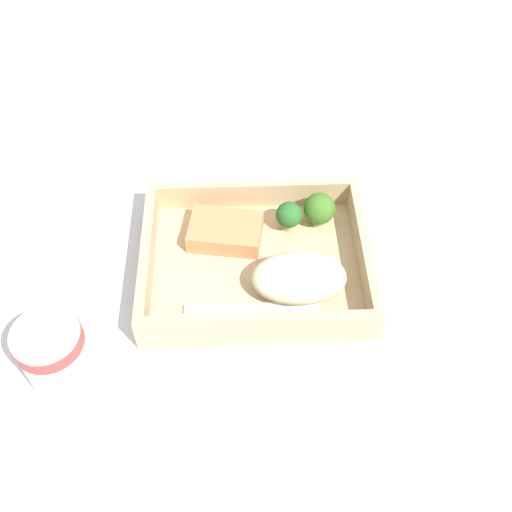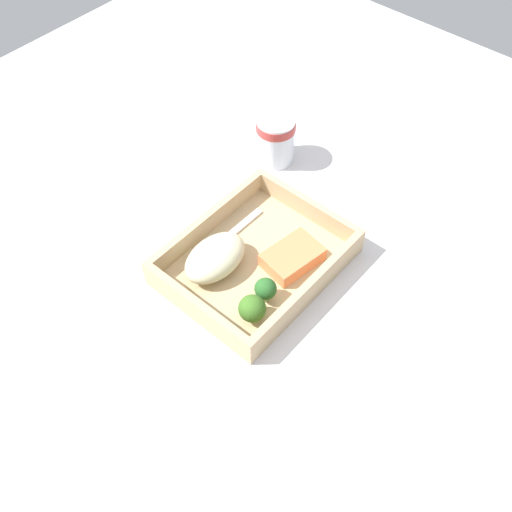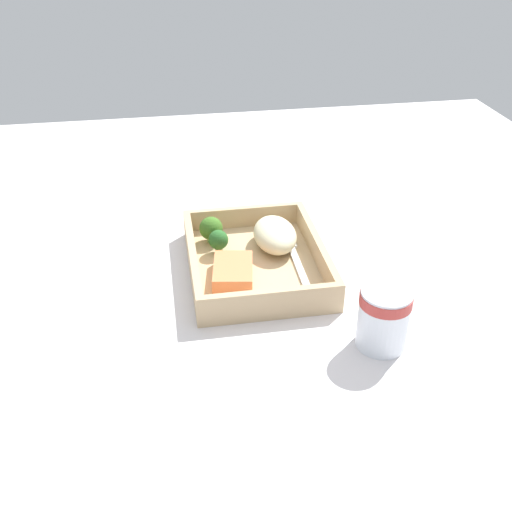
{
  "view_description": "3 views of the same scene",
  "coord_description": "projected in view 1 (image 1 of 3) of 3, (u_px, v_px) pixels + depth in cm",
  "views": [
    {
      "loc": [
        -1.68,
        -45.42,
        59.57
      ],
      "look_at": [
        0.0,
        0.0,
        2.7
      ],
      "focal_mm": 42.0,
      "sensor_mm": 36.0,
      "label": 1
    },
    {
      "loc": [
        43.72,
        37.8,
        75.87
      ],
      "look_at": [
        0.0,
        0.0,
        2.7
      ],
      "focal_mm": 42.0,
      "sensor_mm": 36.0,
      "label": 2
    },
    {
      "loc": [
        -81.82,
        13.89,
        54.63
      ],
      "look_at": [
        0.0,
        0.0,
        2.7
      ],
      "focal_mm": 42.0,
      "sensor_mm": 36.0,
      "label": 3
    }
  ],
  "objects": [
    {
      "name": "paper_cup",
      "position": [
        54.0,
        353.0,
        0.62
      ],
      "size": [
        7.12,
        7.12,
        8.92
      ],
      "color": "silver",
      "rests_on": "ground_plane"
    },
    {
      "name": "broccoli_floret_2",
      "position": [
        289.0,
        215.0,
        0.76
      ],
      "size": [
        3.36,
        3.36,
        4.28
      ],
      "color": "#819657",
      "rests_on": "takeout_tray"
    },
    {
      "name": "mashed_potatoes",
      "position": [
        299.0,
        278.0,
        0.7
      ],
      "size": [
        11.13,
        7.2,
        4.68
      ],
      "primitive_type": "ellipsoid",
      "color": "beige",
      "rests_on": "takeout_tray"
    },
    {
      "name": "takeout_tray",
      "position": [
        256.0,
        267.0,
        0.74
      ],
      "size": [
        27.52,
        21.81,
        1.2
      ],
      "primitive_type": "cube",
      "color": "tan",
      "rests_on": "ground_plane"
    },
    {
      "name": "broccoli_floret_1",
      "position": [
        319.0,
        209.0,
        0.76
      ],
      "size": [
        4.08,
        4.08,
        4.72
      ],
      "color": "#759653",
      "rests_on": "takeout_tray"
    },
    {
      "name": "salmon_fillet",
      "position": [
        225.0,
        232.0,
        0.76
      ],
      "size": [
        9.91,
        7.5,
        2.49
      ],
      "primitive_type": "cube",
      "rotation": [
        0.0,
        0.0,
        -0.16
      ],
      "color": "#EA7F4D",
      "rests_on": "takeout_tray"
    },
    {
      "name": "ground_plane",
      "position": [
        256.0,
        274.0,
        0.76
      ],
      "size": [
        160.0,
        160.0,
        2.0
      ],
      "primitive_type": "cube",
      "color": "silver"
    },
    {
      "name": "tray_rim",
      "position": [
        256.0,
        254.0,
        0.73
      ],
      "size": [
        27.52,
        21.81,
        3.76
      ],
      "color": "tan",
      "rests_on": "takeout_tray"
    },
    {
      "name": "fork",
      "position": [
        261.0,
        308.0,
        0.7
      ],
      "size": [
        15.82,
        2.24,
        0.44
      ],
      "color": "white",
      "rests_on": "takeout_tray"
    }
  ]
}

